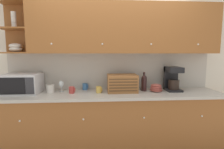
# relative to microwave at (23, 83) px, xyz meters

# --- Properties ---
(ground_plane) EXTENTS (24.00, 24.00, 0.00)m
(ground_plane) POSITION_rel_microwave_xyz_m (1.33, 0.24, -1.05)
(ground_plane) COLOR slate
(wall_back) EXTENTS (5.68, 0.06, 2.60)m
(wall_back) POSITION_rel_microwave_xyz_m (1.33, 0.27, 0.25)
(wall_back) COLOR silver
(wall_back) RESTS_ON ground_plane
(counter_unit) EXTENTS (3.30, 0.65, 0.91)m
(counter_unit) POSITION_rel_microwave_xyz_m (1.33, -0.07, -0.60)
(counter_unit) COLOR #935628
(counter_unit) RESTS_ON ground_plane
(backsplash_panel) EXTENTS (3.28, 0.01, 0.59)m
(backsplash_panel) POSITION_rel_microwave_xyz_m (1.33, 0.23, 0.15)
(backsplash_panel) COLOR #B7B2A8
(backsplash_panel) RESTS_ON counter_unit
(upper_cabinets) EXTENTS (3.28, 0.34, 0.75)m
(upper_cabinets) POSITION_rel_microwave_xyz_m (1.50, 0.08, 0.81)
(upper_cabinets) COLOR #935628
(upper_cabinets) RESTS_ON backsplash_panel
(microwave) EXTENTS (0.51, 0.42, 0.29)m
(microwave) POSITION_rel_microwave_xyz_m (0.00, 0.00, 0.00)
(microwave) COLOR silver
(microwave) RESTS_ON counter_unit
(storage_canister) EXTENTS (0.12, 0.12, 0.13)m
(storage_canister) POSITION_rel_microwave_xyz_m (0.40, -0.01, -0.08)
(storage_canister) COLOR silver
(storage_canister) RESTS_ON counter_unit
(wine_glass) EXTENTS (0.07, 0.07, 0.17)m
(wine_glass) POSITION_rel_microwave_xyz_m (0.55, 0.05, -0.03)
(wine_glass) COLOR silver
(wine_glass) RESTS_ON counter_unit
(mug) EXTENTS (0.09, 0.08, 0.10)m
(mug) POSITION_rel_microwave_xyz_m (0.73, -0.07, -0.10)
(mug) COLOR #B73D38
(mug) RESTS_ON counter_unit
(mug_patterned_third) EXTENTS (0.09, 0.08, 0.10)m
(mug_patterned_third) POSITION_rel_microwave_xyz_m (0.91, 0.17, -0.09)
(mug_patterned_third) COLOR #38669E
(mug_patterned_third) RESTS_ON counter_unit
(mug_blue_second) EXTENTS (0.09, 0.08, 0.10)m
(mug_blue_second) POSITION_rel_microwave_xyz_m (1.13, -0.06, -0.10)
(mug_blue_second) COLOR gold
(mug_blue_second) RESTS_ON counter_unit
(bread_box) EXTENTS (0.45, 0.30, 0.27)m
(bread_box) POSITION_rel_microwave_xyz_m (1.48, -0.02, -0.01)
(bread_box) COLOR #996033
(bread_box) RESTS_ON counter_unit
(wine_bottle) EXTENTS (0.08, 0.08, 0.29)m
(wine_bottle) POSITION_rel_microwave_xyz_m (1.84, 0.03, -0.01)
(wine_bottle) COLOR black
(wine_bottle) RESTS_ON counter_unit
(bowl_stack_on_counter) EXTENTS (0.19, 0.19, 0.12)m
(bowl_stack_on_counter) POSITION_rel_microwave_xyz_m (2.01, -0.04, -0.09)
(bowl_stack_on_counter) COLOR #9E473D
(bowl_stack_on_counter) RESTS_ON counter_unit
(coffee_maker) EXTENTS (0.22, 0.27, 0.38)m
(coffee_maker) POSITION_rel_microwave_xyz_m (2.29, 0.02, 0.05)
(coffee_maker) COLOR black
(coffee_maker) RESTS_ON counter_unit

